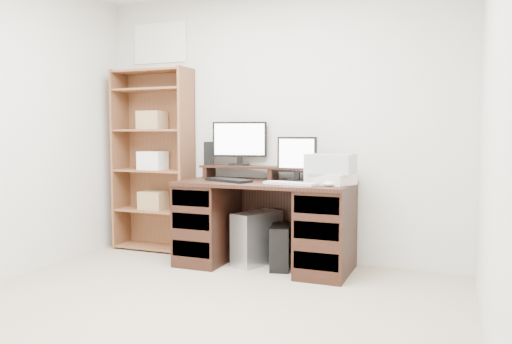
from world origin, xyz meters
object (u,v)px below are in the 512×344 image
Objects in this scene: monitor_wide at (240,141)px; printer at (331,179)px; monitor_small at (297,157)px; bookshelf at (154,159)px; desk at (265,223)px; tower_black at (281,247)px; tower_silver at (257,238)px.

printer is at bearing -26.10° from monitor_wide.
bookshelf is (-1.52, 0.09, -0.04)m from monitor_small.
tower_black is at bearing 0.97° from desk.
monitor_small reaches higher than desk.
desk is 0.19m from tower_silver.
bookshelf is at bearing 179.25° from monitor_small.
monitor_small is (0.25, 0.12, 0.57)m from desk.
tower_silver is at bearing -7.83° from bookshelf.
tower_silver is 0.25m from tower_black.
desk is 0.64m from monitor_small.
bookshelf reaches higher than monitor_wide.
desk is 3.70× the size of tower_black.
desk is at bearing -46.99° from monitor_wide.
monitor_wide is 1.26× the size of tower_black.
monitor_wide is 1.45× the size of printer.
monitor_wide reaches higher than monitor_small.
monitor_small is 0.79m from tower_black.
tower_silver is (-0.10, 0.05, -0.15)m from desk.
desk is at bearing -151.77° from monitor_small.
printer is 0.75× the size of tower_silver.
monitor_small is 0.81m from tower_silver.
desk is 0.83× the size of bookshelf.
bookshelf is (-1.41, 0.21, 0.73)m from tower_black.
bookshelf is (-1.27, 0.21, 0.53)m from desk.
tower_silver is (0.26, -0.21, -0.86)m from monitor_wide.
monitor_wide is at bearing 169.78° from monitor_small.
monitor_wide reaches higher than tower_black.
monitor_small is at bearing -3.51° from bookshelf.
printer is 0.88m from tower_silver.
tower_silver reaches higher than tower_black.
monitor_wide is 1.01m from printer.
monitor_wide is (-0.35, 0.26, 0.71)m from desk.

